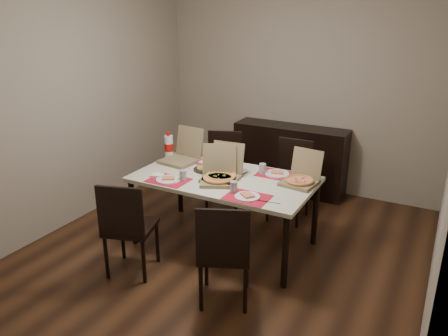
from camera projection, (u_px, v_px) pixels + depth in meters
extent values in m
cube|color=#432614|center=(229.00, 248.00, 4.57)|extent=(3.80, 4.00, 0.02)
cube|color=gray|center=(299.00, 93.00, 5.79)|extent=(3.80, 0.02, 2.60)
cube|color=gray|center=(81.00, 107.00, 4.97)|extent=(0.02, 4.00, 2.60)
cube|color=black|center=(290.00, 159.00, 5.89)|extent=(1.50, 0.40, 0.90)
cube|color=beige|center=(224.00, 179.00, 4.41)|extent=(1.80, 1.00, 0.04)
cylinder|color=black|center=(133.00, 212.00, 4.54)|extent=(0.06, 0.06, 0.71)
cylinder|color=black|center=(285.00, 252.00, 3.80)|extent=(0.06, 0.06, 0.71)
cylinder|color=black|center=(180.00, 184.00, 5.27)|extent=(0.06, 0.06, 0.71)
cylinder|color=black|center=(315.00, 213.00, 4.53)|extent=(0.06, 0.06, 0.71)
cube|color=black|center=(131.00, 227.00, 4.03)|extent=(0.52, 0.52, 0.04)
cube|color=black|center=(120.00, 212.00, 3.77)|extent=(0.41, 0.15, 0.46)
cylinder|color=black|center=(106.00, 258.00, 3.97)|extent=(0.04, 0.04, 0.43)
cylinder|color=black|center=(144.00, 262.00, 3.91)|extent=(0.04, 0.04, 0.43)
cylinder|color=black|center=(123.00, 239.00, 4.30)|extent=(0.04, 0.04, 0.43)
cylinder|color=black|center=(157.00, 242.00, 4.24)|extent=(0.04, 0.04, 0.43)
cube|color=black|center=(225.00, 252.00, 3.61)|extent=(0.55, 0.55, 0.04)
cube|color=black|center=(223.00, 237.00, 3.35)|extent=(0.40, 0.19, 0.46)
cylinder|color=black|center=(201.00, 288.00, 3.54)|extent=(0.04, 0.04, 0.43)
cylinder|color=black|center=(245.00, 290.00, 3.51)|extent=(0.04, 0.04, 0.43)
cylinder|color=black|center=(206.00, 264.00, 3.88)|extent=(0.04, 0.04, 0.43)
cylinder|color=black|center=(247.00, 266.00, 3.85)|extent=(0.04, 0.04, 0.43)
cube|color=black|center=(223.00, 173.00, 5.38)|extent=(0.54, 0.54, 0.04)
cube|color=black|center=(225.00, 149.00, 5.47)|extent=(0.40, 0.18, 0.46)
cylinder|color=black|center=(239.00, 186.00, 5.61)|extent=(0.04, 0.04, 0.43)
cylinder|color=black|center=(211.00, 184.00, 5.65)|extent=(0.04, 0.04, 0.43)
cylinder|color=black|center=(236.00, 197.00, 5.27)|extent=(0.04, 0.04, 0.43)
cylinder|color=black|center=(206.00, 195.00, 5.31)|extent=(0.04, 0.04, 0.43)
cube|color=black|center=(289.00, 183.00, 5.06)|extent=(0.42, 0.42, 0.04)
cube|color=black|center=(295.00, 158.00, 5.13)|extent=(0.42, 0.03, 0.46)
cylinder|color=black|center=(307.00, 199.00, 5.21)|extent=(0.04, 0.04, 0.43)
cylinder|color=black|center=(279.00, 193.00, 5.37)|extent=(0.04, 0.04, 0.43)
cylinder|color=black|center=(297.00, 210.00, 4.91)|extent=(0.04, 0.04, 0.43)
cylinder|color=black|center=(268.00, 204.00, 5.07)|extent=(0.04, 0.04, 0.43)
cube|color=red|center=(169.00, 180.00, 4.32)|extent=(0.40, 0.30, 0.00)
cylinder|color=white|center=(169.00, 179.00, 4.32)|extent=(0.25, 0.25, 0.01)
cube|color=#FCC77E|center=(168.00, 178.00, 4.31)|extent=(0.15, 0.14, 0.02)
cylinder|color=#91949A|center=(183.00, 176.00, 4.29)|extent=(0.07, 0.07, 0.11)
cube|color=#B2B2B7|center=(157.00, 178.00, 4.38)|extent=(0.20, 0.04, 0.00)
cube|color=white|center=(158.00, 175.00, 4.42)|extent=(0.13, 0.13, 0.02)
cube|color=red|center=(247.00, 197.00, 3.93)|extent=(0.40, 0.30, 0.00)
cylinder|color=white|center=(247.00, 196.00, 3.92)|extent=(0.23, 0.23, 0.01)
cube|color=#FCC77E|center=(247.00, 195.00, 3.92)|extent=(0.15, 0.14, 0.02)
cylinder|color=#91949A|center=(234.00, 187.00, 4.01)|extent=(0.07, 0.07, 0.11)
cube|color=#B2B2B7|center=(269.00, 202.00, 3.82)|extent=(0.20, 0.04, 0.00)
cube|color=red|center=(205.00, 161.00, 4.88)|extent=(0.40, 0.30, 0.00)
cylinder|color=white|center=(204.00, 160.00, 4.88)|extent=(0.22, 0.22, 0.01)
cube|color=#FCC77E|center=(204.00, 159.00, 4.87)|extent=(0.14, 0.12, 0.02)
cylinder|color=#91949A|center=(211.00, 160.00, 4.73)|extent=(0.07, 0.07, 0.11)
cube|color=#B2B2B7|center=(192.00, 158.00, 4.97)|extent=(0.20, 0.04, 0.00)
cube|color=white|center=(194.00, 157.00, 4.98)|extent=(0.13, 0.13, 0.02)
cube|color=red|center=(277.00, 174.00, 4.47)|extent=(0.40, 0.30, 0.00)
cylinder|color=white|center=(277.00, 174.00, 4.47)|extent=(0.25, 0.25, 0.01)
cube|color=#FCC77E|center=(277.00, 172.00, 4.47)|extent=(0.14, 0.12, 0.02)
cylinder|color=#91949A|center=(263.00, 169.00, 4.48)|extent=(0.07, 0.07, 0.11)
cube|color=#B2B2B7|center=(294.00, 177.00, 4.41)|extent=(0.20, 0.04, 0.00)
cube|color=white|center=(218.00, 179.00, 4.34)|extent=(0.16, 0.16, 0.02)
cube|color=brown|center=(218.00, 181.00, 4.26)|extent=(0.45, 0.45, 0.03)
cube|color=brown|center=(219.00, 159.00, 4.36)|extent=(0.34, 0.21, 0.30)
cylinder|color=#FCC77E|center=(218.00, 179.00, 4.25)|extent=(0.38, 0.38, 0.02)
cube|color=brown|center=(299.00, 183.00, 4.21)|extent=(0.35, 0.35, 0.03)
cube|color=brown|center=(307.00, 163.00, 4.28)|extent=(0.32, 0.11, 0.28)
cylinder|color=#FCC77E|center=(299.00, 181.00, 4.20)|extent=(0.30, 0.30, 0.02)
cube|color=brown|center=(180.00, 161.00, 4.82)|extent=(0.40, 0.40, 0.04)
cube|color=brown|center=(190.00, 141.00, 4.90)|extent=(0.37, 0.13, 0.32)
cube|color=brown|center=(221.00, 178.00, 4.33)|extent=(0.36, 0.36, 0.03)
cube|color=brown|center=(228.00, 157.00, 4.41)|extent=(0.34, 0.10, 0.30)
cylinder|color=#FCC77E|center=(221.00, 176.00, 4.32)|extent=(0.31, 0.31, 0.02)
cylinder|color=black|center=(206.00, 169.00, 4.60)|extent=(0.28, 0.28, 0.01)
cylinder|color=#BAA047|center=(206.00, 168.00, 4.59)|extent=(0.20, 0.20, 0.02)
imported|color=white|center=(241.00, 171.00, 4.52)|extent=(0.13, 0.13, 0.03)
cylinder|color=silver|center=(169.00, 147.00, 4.95)|extent=(0.10, 0.10, 0.26)
cylinder|color=#AA0F07|center=(169.00, 147.00, 4.96)|extent=(0.10, 0.10, 0.09)
cylinder|color=#AA0F07|center=(168.00, 134.00, 4.90)|extent=(0.03, 0.03, 0.05)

